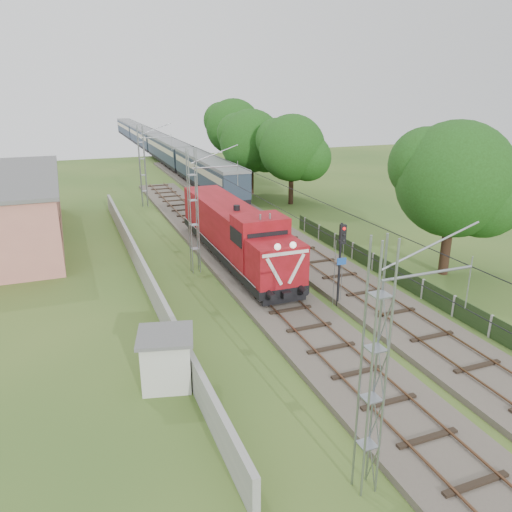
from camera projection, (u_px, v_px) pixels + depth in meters
name	position (u px, v px, depth m)	size (l,w,h in m)	color
ground	(324.00, 348.00, 23.31)	(140.00, 140.00, 0.00)	#335520
track_main	(267.00, 290.00, 29.42)	(4.20, 70.00, 0.45)	#6B6054
track_side	(263.00, 227.00, 42.60)	(4.20, 80.00, 0.45)	#6B6054
catenary	(194.00, 212.00, 31.57)	(3.31, 70.00, 8.00)	gray
boundary_wall	(141.00, 268.00, 31.42)	(0.25, 40.00, 1.50)	#9E9E99
station_building	(4.00, 208.00, 38.48)	(8.40, 20.40, 5.22)	tan
fence	(423.00, 289.00, 28.51)	(0.12, 32.00, 1.20)	black
locomotive	(235.00, 232.00, 33.84)	(2.97, 16.96, 4.31)	black
coach_rake	(155.00, 142.00, 85.17)	(2.86, 85.34, 3.31)	black
signal_post	(341.00, 250.00, 26.61)	(0.53, 0.41, 4.78)	black
relay_hut	(167.00, 359.00, 20.18)	(2.67, 2.67, 2.28)	beige
tree_a	(456.00, 181.00, 30.61)	(7.53, 7.17, 9.76)	#392317
tree_b	(293.00, 149.00, 49.83)	(6.96, 6.63, 9.02)	#392317
tree_c	(252.00, 142.00, 54.43)	(7.16, 6.82, 9.28)	#392317
tree_d	(234.00, 128.00, 66.79)	(7.75, 7.38, 10.05)	#392317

